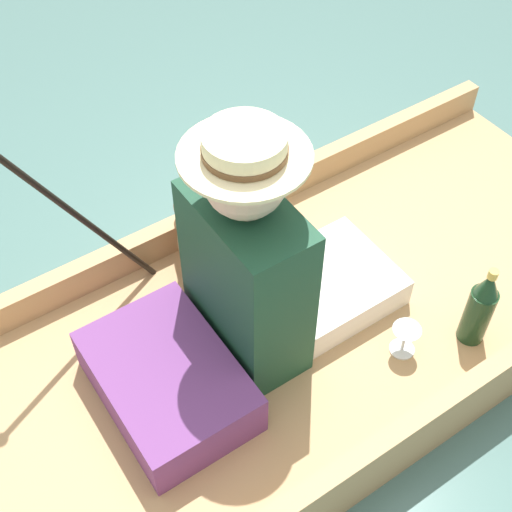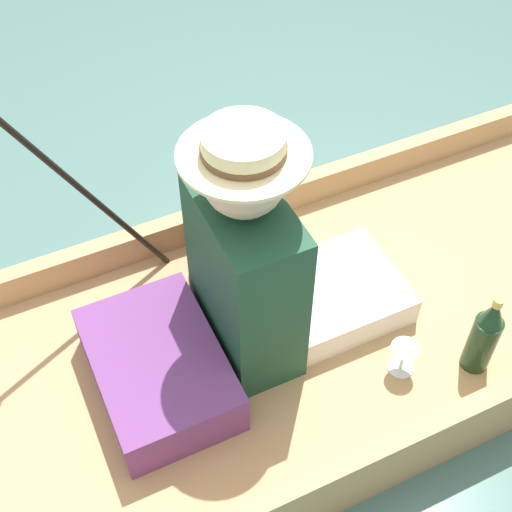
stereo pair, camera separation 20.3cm
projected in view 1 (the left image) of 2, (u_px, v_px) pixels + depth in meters
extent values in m
plane|color=#476B66|center=(245.00, 374.00, 2.39)|extent=(16.00, 16.00, 0.00)
cube|color=tan|center=(245.00, 363.00, 2.33)|extent=(1.11, 3.04, 0.14)
cube|color=tan|center=(164.00, 239.00, 2.52)|extent=(0.06, 3.04, 0.12)
cube|color=tan|center=(350.00, 471.00, 1.95)|extent=(0.06, 3.04, 0.12)
cube|color=#6B3875|center=(168.00, 381.00, 2.11)|extent=(0.52, 0.37, 0.16)
cube|color=white|center=(328.00, 285.00, 2.39)|extent=(0.36, 0.43, 0.11)
cube|color=#19422D|center=(247.00, 281.00, 2.09)|extent=(0.40, 0.22, 0.60)
cube|color=beige|center=(279.00, 254.00, 2.09)|extent=(0.04, 0.01, 0.33)
cube|color=white|center=(257.00, 225.00, 2.13)|extent=(0.02, 0.01, 0.36)
cube|color=white|center=(301.00, 272.00, 2.01)|extent=(0.02, 0.01, 0.36)
sphere|color=beige|center=(245.00, 177.00, 1.78)|extent=(0.22, 0.22, 0.22)
cylinder|color=beige|center=(245.00, 155.00, 1.73)|extent=(0.34, 0.34, 0.01)
cylinder|color=beige|center=(245.00, 144.00, 1.70)|extent=(0.21, 0.21, 0.06)
cylinder|color=brown|center=(245.00, 150.00, 1.71)|extent=(0.21, 0.21, 0.02)
ellipsoid|color=#9E754C|center=(200.00, 245.00, 2.41)|extent=(0.17, 0.14, 0.26)
sphere|color=#9E754C|center=(196.00, 205.00, 2.27)|extent=(0.15, 0.15, 0.15)
sphere|color=olive|center=(213.00, 200.00, 2.30)|extent=(0.06, 0.06, 0.06)
sphere|color=#9E754C|center=(187.00, 183.00, 2.26)|extent=(0.06, 0.06, 0.06)
sphere|color=#9E754C|center=(204.00, 202.00, 2.20)|extent=(0.06, 0.06, 0.06)
cylinder|color=#9E754C|center=(185.00, 219.00, 2.43)|extent=(0.10, 0.07, 0.11)
cylinder|color=#9E754C|center=(214.00, 253.00, 2.33)|extent=(0.10, 0.07, 0.11)
sphere|color=#9E754C|center=(203.00, 251.00, 2.52)|extent=(0.07, 0.07, 0.07)
sphere|color=#9E754C|center=(217.00, 267.00, 2.47)|extent=(0.07, 0.07, 0.07)
cylinder|color=silver|center=(402.00, 349.00, 2.28)|extent=(0.08, 0.08, 0.01)
cylinder|color=silver|center=(404.00, 343.00, 2.25)|extent=(0.01, 0.01, 0.06)
cone|color=silver|center=(406.00, 333.00, 2.21)|extent=(0.09, 0.09, 0.04)
cylinder|color=black|center=(75.00, 214.00, 2.11)|extent=(0.02, 0.44, 0.83)
cylinder|color=#19381E|center=(477.00, 315.00, 2.24)|extent=(0.09, 0.09, 0.22)
cone|color=#19381E|center=(489.00, 284.00, 2.12)|extent=(0.08, 0.08, 0.09)
cylinder|color=gold|center=(493.00, 274.00, 2.09)|extent=(0.03, 0.03, 0.03)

